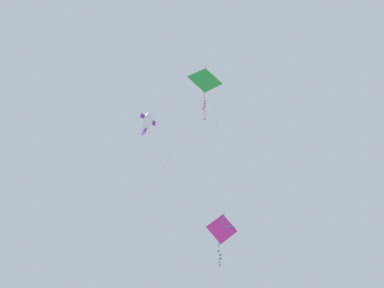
# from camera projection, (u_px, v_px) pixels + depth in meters

# --- Properties ---
(kite_fish_low_drifter) EXTENTS (3.08, 2.31, 7.55)m
(kite_fish_low_drifter) POSITION_uv_depth(u_px,v_px,m) (147.00, 122.00, 31.67)
(kite_fish_low_drifter) COLOR white
(kite_diamond_far_centre) EXTENTS (1.84, 1.83, 6.49)m
(kite_diamond_far_centre) POSITION_uv_depth(u_px,v_px,m) (205.00, 81.00, 32.83)
(kite_diamond_far_centre) COLOR green
(kite_diamond_near_left) EXTENTS (1.33, 1.72, 3.72)m
(kite_diamond_near_left) POSITION_uv_depth(u_px,v_px,m) (222.00, 229.00, 33.02)
(kite_diamond_near_left) COLOR #DB2D93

